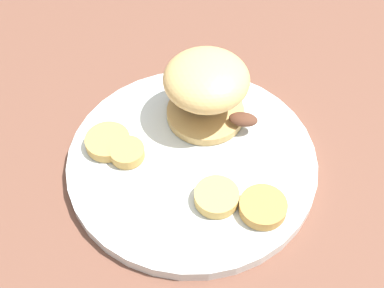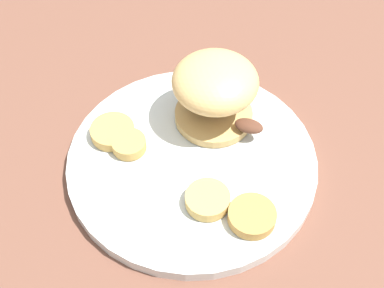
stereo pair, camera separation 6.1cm
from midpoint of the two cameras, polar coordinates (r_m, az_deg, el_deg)
The scene contains 7 objects.
ground_plane at distance 0.65m, azimuth 2.71°, elevation -2.51°, with size 4.00×4.00×0.00m, color brown.
dinner_plate at distance 0.64m, azimuth 2.74°, elevation -2.00°, with size 0.30×0.30×0.02m.
sandwich at distance 0.64m, azimuth 5.07°, elevation 5.75°, with size 0.11×0.11×0.09m.
potato_round_0 at distance 0.64m, azimuth -4.02°, elevation -0.20°, with size 0.04×0.04×0.01m, color tan.
potato_round_1 at distance 0.65m, azimuth -5.83°, elevation 1.17°, with size 0.05×0.05×0.01m, color tan.
potato_round_2 at distance 0.59m, azimuth 4.65°, elevation -6.13°, with size 0.05×0.05×0.01m, color tan.
potato_round_3 at distance 0.59m, azimuth 9.43°, elevation -7.80°, with size 0.05×0.05×0.01m, color #BC8942.
Camera 2 is at (-0.06, -0.38, 0.52)m, focal length 50.00 mm.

